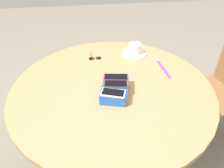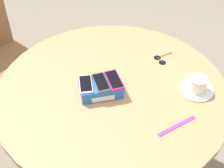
{
  "view_description": "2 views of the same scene",
  "coord_description": "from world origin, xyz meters",
  "px_view_note": "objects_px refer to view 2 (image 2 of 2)",
  "views": [
    {
      "loc": [
        -0.94,
        0.12,
        1.53
      ],
      "look_at": [
        0.0,
        0.0,
        0.81
      ],
      "focal_mm": 35.0,
      "sensor_mm": 36.0,
      "label": 1
    },
    {
      "loc": [
        -0.49,
        -0.97,
        1.8
      ],
      "look_at": [
        0.0,
        0.0,
        0.81
      ],
      "focal_mm": 50.0,
      "sensor_mm": 36.0,
      "label": 2
    }
  ],
  "objects_px": {
    "round_table": "(112,102)",
    "phone_box": "(100,87)",
    "sunglasses": "(161,59)",
    "coffee_cup": "(197,83)",
    "phone_magenta": "(114,80)",
    "phone_white": "(86,84)",
    "lanyard_strap": "(177,126)",
    "phone_gray": "(101,82)",
    "saucer": "(196,90)",
    "chair_far_side": "(2,62)"
  },
  "relations": [
    {
      "from": "lanyard_strap",
      "to": "chair_far_side",
      "type": "xyz_separation_m",
      "value": [
        -0.54,
        1.24,
        -0.34
      ]
    },
    {
      "from": "phone_box",
      "to": "phone_magenta",
      "type": "bearing_deg",
      "value": -14.21
    },
    {
      "from": "saucer",
      "to": "chair_far_side",
      "type": "relative_size",
      "value": 0.2
    },
    {
      "from": "phone_box",
      "to": "sunglasses",
      "type": "relative_size",
      "value": 1.92
    },
    {
      "from": "chair_far_side",
      "to": "phone_magenta",
      "type": "bearing_deg",
      "value": -66.52
    },
    {
      "from": "round_table",
      "to": "phone_white",
      "type": "height_order",
      "value": "phone_white"
    },
    {
      "from": "phone_box",
      "to": "sunglasses",
      "type": "distance_m",
      "value": 0.4
    },
    {
      "from": "round_table",
      "to": "saucer",
      "type": "xyz_separation_m",
      "value": [
        0.34,
        -0.2,
        0.1
      ]
    },
    {
      "from": "lanyard_strap",
      "to": "chair_far_side",
      "type": "height_order",
      "value": "chair_far_side"
    },
    {
      "from": "phone_magenta",
      "to": "chair_far_side",
      "type": "bearing_deg",
      "value": 113.48
    },
    {
      "from": "lanyard_strap",
      "to": "sunglasses",
      "type": "xyz_separation_m",
      "value": [
        0.19,
        0.41,
        0.0
      ]
    },
    {
      "from": "phone_box",
      "to": "chair_far_side",
      "type": "relative_size",
      "value": 0.26
    },
    {
      "from": "lanyard_strap",
      "to": "sunglasses",
      "type": "distance_m",
      "value": 0.46
    },
    {
      "from": "phone_magenta",
      "to": "coffee_cup",
      "type": "height_order",
      "value": "coffee_cup"
    },
    {
      "from": "sunglasses",
      "to": "phone_gray",
      "type": "bearing_deg",
      "value": -167.54
    },
    {
      "from": "phone_magenta",
      "to": "lanyard_strap",
      "type": "bearing_deg",
      "value": -66.83
    },
    {
      "from": "round_table",
      "to": "coffee_cup",
      "type": "distance_m",
      "value": 0.42
    },
    {
      "from": "round_table",
      "to": "phone_box",
      "type": "distance_m",
      "value": 0.14
    },
    {
      "from": "phone_gray",
      "to": "lanyard_strap",
      "type": "relative_size",
      "value": 0.68
    },
    {
      "from": "chair_far_side",
      "to": "coffee_cup",
      "type": "bearing_deg",
      "value": -55.89
    },
    {
      "from": "round_table",
      "to": "phone_gray",
      "type": "bearing_deg",
      "value": -170.23
    },
    {
      "from": "round_table",
      "to": "phone_white",
      "type": "distance_m",
      "value": 0.21
    },
    {
      "from": "sunglasses",
      "to": "coffee_cup",
      "type": "bearing_deg",
      "value": -86.38
    },
    {
      "from": "phone_box",
      "to": "phone_magenta",
      "type": "xyz_separation_m",
      "value": [
        0.06,
        -0.02,
        0.03
      ]
    },
    {
      "from": "phone_white",
      "to": "coffee_cup",
      "type": "relative_size",
      "value": 1.15
    },
    {
      "from": "phone_gray",
      "to": "chair_far_side",
      "type": "distance_m",
      "value": 1.05
    },
    {
      "from": "phone_white",
      "to": "lanyard_strap",
      "type": "distance_m",
      "value": 0.44
    },
    {
      "from": "lanyard_strap",
      "to": "saucer",
      "type": "bearing_deg",
      "value": 33.33
    },
    {
      "from": "phone_magenta",
      "to": "chair_far_side",
      "type": "xyz_separation_m",
      "value": [
        -0.4,
        0.92,
        -0.4
      ]
    },
    {
      "from": "phone_white",
      "to": "lanyard_strap",
      "type": "height_order",
      "value": "phone_white"
    },
    {
      "from": "round_table",
      "to": "phone_box",
      "type": "xyz_separation_m",
      "value": [
        -0.06,
        -0.01,
        0.13
      ]
    },
    {
      "from": "phone_white",
      "to": "chair_far_side",
      "type": "distance_m",
      "value": 1.01
    },
    {
      "from": "lanyard_strap",
      "to": "chair_far_side",
      "type": "bearing_deg",
      "value": 113.4
    },
    {
      "from": "phone_magenta",
      "to": "sunglasses",
      "type": "xyz_separation_m",
      "value": [
        0.33,
        0.1,
        -0.06
      ]
    },
    {
      "from": "phone_white",
      "to": "lanyard_strap",
      "type": "xyz_separation_m",
      "value": [
        0.26,
        -0.35,
        -0.06
      ]
    },
    {
      "from": "phone_gray",
      "to": "lanyard_strap",
      "type": "distance_m",
      "value": 0.39
    },
    {
      "from": "saucer",
      "to": "lanyard_strap",
      "type": "distance_m",
      "value": 0.25
    },
    {
      "from": "phone_gray",
      "to": "phone_white",
      "type": "bearing_deg",
      "value": 161.56
    },
    {
      "from": "saucer",
      "to": "sunglasses",
      "type": "bearing_deg",
      "value": 93.72
    },
    {
      "from": "sunglasses",
      "to": "lanyard_strap",
      "type": "bearing_deg",
      "value": -114.86
    },
    {
      "from": "phone_gray",
      "to": "saucer",
      "type": "distance_m",
      "value": 0.45
    },
    {
      "from": "phone_magenta",
      "to": "phone_box",
      "type": "bearing_deg",
      "value": 165.79
    },
    {
      "from": "round_table",
      "to": "phone_box",
      "type": "bearing_deg",
      "value": -174.87
    },
    {
      "from": "phone_box",
      "to": "lanyard_strap",
      "type": "distance_m",
      "value": 0.39
    },
    {
      "from": "phone_box",
      "to": "lanyard_strap",
      "type": "bearing_deg",
      "value": -59.32
    },
    {
      "from": "round_table",
      "to": "saucer",
      "type": "relative_size",
      "value": 6.87
    },
    {
      "from": "sunglasses",
      "to": "saucer",
      "type": "bearing_deg",
      "value": -86.28
    },
    {
      "from": "coffee_cup",
      "to": "round_table",
      "type": "bearing_deg",
      "value": 149.97
    },
    {
      "from": "phone_white",
      "to": "chair_far_side",
      "type": "relative_size",
      "value": 0.16
    },
    {
      "from": "phone_box",
      "to": "phone_magenta",
      "type": "relative_size",
      "value": 1.54
    }
  ]
}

